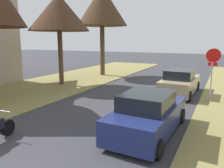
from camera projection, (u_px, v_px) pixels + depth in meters
name	position (u px, v px, depth m)	size (l,w,h in m)	color
stop_sign_far	(213.00, 63.00, 12.20)	(0.81, 0.57, 2.94)	#9EA0A5
street_tree_left_mid_b	(59.00, 13.00, 16.48)	(4.50, 4.50, 6.72)	brown
street_tree_left_far	(102.00, 6.00, 20.98)	(4.74, 4.74, 8.29)	brown
parked_sedan_navy	(148.00, 114.00, 8.25)	(2.06, 4.45, 1.57)	navy
parked_sedan_tan	(180.00, 83.00, 14.41)	(2.06, 4.45, 1.57)	tan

